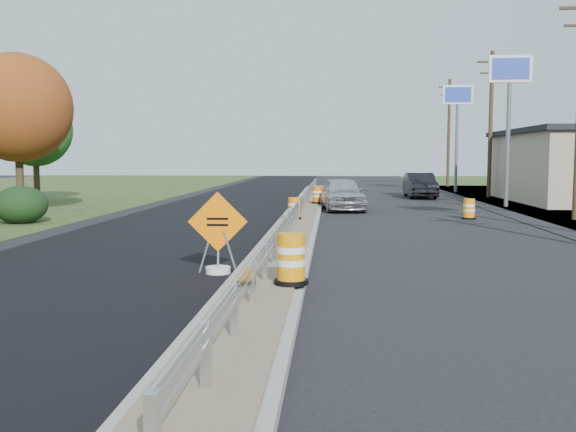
# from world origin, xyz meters

# --- Properties ---
(ground) EXTENTS (140.00, 140.00, 0.00)m
(ground) POSITION_xyz_m (0.00, 0.00, 0.00)
(ground) COLOR black
(ground) RESTS_ON ground
(milled_overlay) EXTENTS (7.20, 120.00, 0.01)m
(milled_overlay) POSITION_xyz_m (-4.40, 10.00, 0.01)
(milled_overlay) COLOR black
(milled_overlay) RESTS_ON ground
(median) EXTENTS (1.60, 55.00, 0.23)m
(median) POSITION_xyz_m (0.00, 8.00, 0.11)
(median) COLOR gray
(median) RESTS_ON ground
(guardrail) EXTENTS (0.10, 46.15, 0.72)m
(guardrail) POSITION_xyz_m (0.00, 9.00, 0.73)
(guardrail) COLOR silver
(guardrail) RESTS_ON median
(pylon_sign_mid) EXTENTS (2.20, 0.30, 7.90)m
(pylon_sign_mid) POSITION_xyz_m (10.50, 16.00, 6.48)
(pylon_sign_mid) COLOR slate
(pylon_sign_mid) RESTS_ON ground
(pylon_sign_north) EXTENTS (2.20, 0.30, 7.90)m
(pylon_sign_north) POSITION_xyz_m (10.50, 30.00, 6.48)
(pylon_sign_north) COLOR slate
(pylon_sign_north) RESTS_ON ground
(utility_pole_nmid) EXTENTS (1.90, 0.26, 9.40)m
(utility_pole_nmid) POSITION_xyz_m (11.50, 24.00, 4.93)
(utility_pole_nmid) COLOR #473523
(utility_pole_nmid) RESTS_ON ground
(utility_pole_north) EXTENTS (1.90, 0.26, 9.40)m
(utility_pole_north) POSITION_xyz_m (11.50, 39.00, 4.93)
(utility_pole_north) COLOR #473523
(utility_pole_north) RESTS_ON ground
(hedge_north) EXTENTS (2.09, 2.09, 1.52)m
(hedge_north) POSITION_xyz_m (-11.00, 6.00, 0.76)
(hedge_north) COLOR black
(hedge_north) RESTS_ON ground
(tree_near_red) EXTENTS (4.95, 4.95, 7.35)m
(tree_near_red) POSITION_xyz_m (-13.00, 10.00, 4.86)
(tree_near_red) COLOR #473523
(tree_near_red) RESTS_ON ground
(tree_near_back) EXTENTS (4.29, 4.29, 6.37)m
(tree_near_back) POSITION_xyz_m (-16.00, 18.00, 4.21)
(tree_near_back) COLOR #473523
(tree_near_back) RESTS_ON ground
(caution_sign) EXTENTS (1.36, 0.57, 1.87)m
(caution_sign) POSITION_xyz_m (-1.26, -4.25, 0.48)
(caution_sign) COLOR white
(caution_sign) RESTS_ON ground
(barrel_median_near) EXTENTS (0.66, 0.66, 0.97)m
(barrel_median_near) POSITION_xyz_m (0.55, -6.45, 0.70)
(barrel_median_near) COLOR black
(barrel_median_near) RESTS_ON median
(barrel_median_mid) EXTENTS (0.57, 0.57, 0.84)m
(barrel_median_mid) POSITION_xyz_m (-0.17, 6.36, 0.63)
(barrel_median_mid) COLOR black
(barrel_median_mid) RESTS_ON median
(barrel_median_far) EXTENTS (0.60, 0.60, 0.88)m
(barrel_median_far) POSITION_xyz_m (0.54, 14.87, 0.65)
(barrel_median_far) COLOR black
(barrel_median_far) RESTS_ON median
(barrel_shoulder_near) EXTENTS (0.60, 0.60, 0.87)m
(barrel_shoulder_near) POSITION_xyz_m (7.15, 9.17, 0.42)
(barrel_shoulder_near) COLOR black
(barrel_shoulder_near) RESTS_ON ground
(car_silver) EXTENTS (2.56, 5.06, 1.65)m
(car_silver) POSITION_xyz_m (1.80, 13.44, 0.83)
(car_silver) COLOR #B8B8BD
(car_silver) RESTS_ON ground
(car_dark_mid) EXTENTS (1.76, 4.89, 1.61)m
(car_dark_mid) POSITION_xyz_m (7.00, 23.47, 0.80)
(car_dark_mid) COLOR black
(car_dark_mid) RESTS_ON ground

